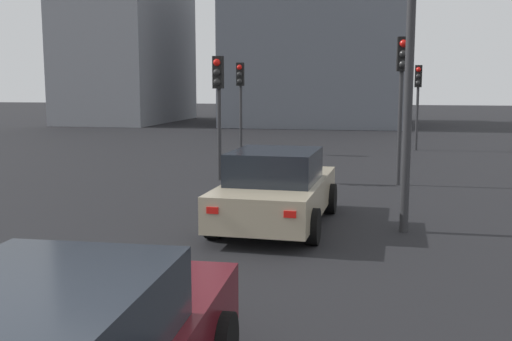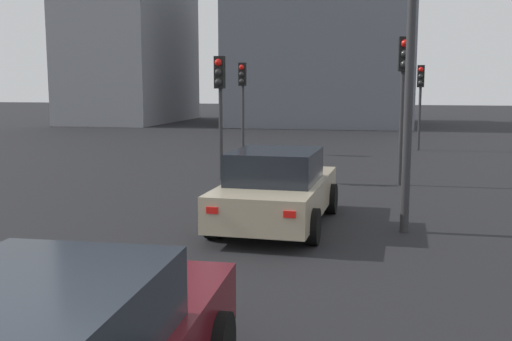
{
  "view_description": "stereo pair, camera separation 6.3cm",
  "coord_description": "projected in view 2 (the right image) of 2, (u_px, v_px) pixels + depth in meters",
  "views": [
    {
      "loc": [
        -2.7,
        -2.11,
        2.74
      ],
      "look_at": [
        7.5,
        -0.02,
        1.25
      ],
      "focal_mm": 42.4,
      "sensor_mm": 36.0,
      "label": 1
    },
    {
      "loc": [
        -2.69,
        -2.18,
        2.74
      ],
      "look_at": [
        7.5,
        -0.02,
        1.25
      ],
      "focal_mm": 42.4,
      "sensor_mm": 36.0,
      "label": 2
    }
  ],
  "objects": [
    {
      "name": "traffic_light_near_right",
      "position": [
        242.0,
        88.0,
        23.71
      ],
      "size": [
        0.32,
        0.29,
        3.57
      ],
      "rotation": [
        0.0,
        0.0,
        3.1
      ],
      "color": "#2D2D30",
      "rests_on": "ground_plane"
    },
    {
      "name": "traffic_light_far_right",
      "position": [
        420.0,
        89.0,
        24.8
      ],
      "size": [
        0.32,
        0.3,
        3.51
      ],
      "rotation": [
        0.0,
        0.0,
        3.02
      ],
      "color": "#2D2D30",
      "rests_on": "ground_plane"
    },
    {
      "name": "traffic_light_near_left",
      "position": [
        220.0,
        91.0,
        16.99
      ],
      "size": [
        0.32,
        0.29,
        3.52
      ],
      "rotation": [
        0.0,
        0.0,
        3.07
      ],
      "color": "#2D2D30",
      "rests_on": "ground_plane"
    },
    {
      "name": "building_facade_center",
      "position": [
        130.0,
        6.0,
        43.58
      ],
      "size": [
        11.97,
        6.53,
        16.62
      ],
      "primitive_type": "cube",
      "color": "gray",
      "rests_on": "ground_plane"
    },
    {
      "name": "building_facade_left",
      "position": [
        323.0,
        39.0,
        40.92
      ],
      "size": [
        10.47,
        11.88,
        11.55
      ],
      "primitive_type": "cube",
      "color": "slate",
      "rests_on": "ground_plane"
    },
    {
      "name": "traffic_light_far_left",
      "position": [
        403.0,
        79.0,
        16.05
      ],
      "size": [
        0.32,
        0.3,
        3.98
      ],
      "rotation": [
        0.0,
        0.0,
        3.25
      ],
      "color": "#2D2D30",
      "rests_on": "ground_plane"
    },
    {
      "name": "street_lamp_kerbside",
      "position": [
        412.0,
        1.0,
        10.71
      ],
      "size": [
        0.56,
        0.36,
        7.12
      ],
      "color": "#2D2D30",
      "rests_on": "ground_plane"
    },
    {
      "name": "car_beige_lead",
      "position": [
        277.0,
        189.0,
        11.72
      ],
      "size": [
        4.32,
        2.12,
        1.49
      ],
      "rotation": [
        0.0,
        0.0,
        -0.03
      ],
      "color": "tan",
      "rests_on": "ground_plane"
    }
  ]
}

